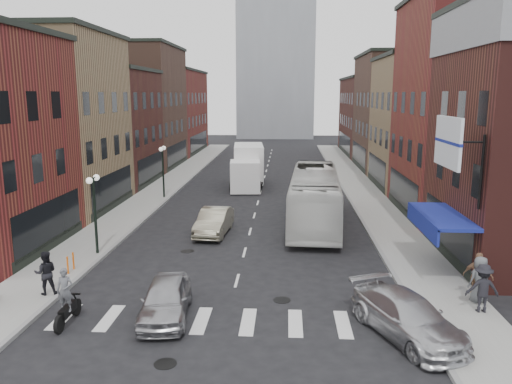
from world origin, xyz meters
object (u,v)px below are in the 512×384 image
box_truck (248,167)px  ped_left_solo (46,273)px  streetlamp_far (163,162)px  ped_right_c (480,279)px  transit_bus (315,197)px  streetlamp_near (94,200)px  billboard_sign (450,144)px  ped_right_b (478,277)px  ped_right_a (483,288)px  curb_car (407,317)px  bike_rack (71,263)px  sedan_left_far (214,222)px  sedan_left_near (165,299)px  motorcycle_rider (66,298)px

box_truck → ped_left_solo: box_truck is taller
streetlamp_far → ped_right_c: size_ratio=2.25×
transit_bus → streetlamp_near: bearing=-144.9°
billboard_sign → ped_right_b: size_ratio=1.94×
box_truck → billboard_sign: bearing=-72.0°
transit_bus → ped_right_a: bearing=-63.8°
box_truck → curb_car: box_truck is taller
bike_rack → ped_right_a: (16.97, -3.21, 0.51)m
streetlamp_near → ped_left_solo: size_ratio=2.31×
bike_rack → ped_right_c: (17.20, -2.31, 0.51)m
box_truck → sedan_left_far: size_ratio=1.86×
ped_left_solo → ped_right_a: ped_right_a is taller
billboard_sign → box_truck: size_ratio=0.44×
streetlamp_far → ped_right_b: (17.00, -18.84, -1.81)m
box_truck → ped_right_c: size_ratio=4.63×
box_truck → ped_left_solo: (-6.18, -24.99, -0.74)m
streetlamp_near → billboard_sign: bearing=-12.3°
bike_rack → transit_bus: (11.51, 9.72, 1.17)m
curb_car → ped_right_a: 3.66m
ped_right_c → streetlamp_near: bearing=-35.8°
streetlamp_near → ped_right_c: streetlamp_near is taller
streetlamp_far → curb_car: bearing=-57.9°
ped_left_solo → ped_right_c: 17.06m
curb_car → ped_right_c: 4.36m
curb_car → ped_left_solo: (-13.69, 2.48, 0.33)m
streetlamp_far → sedan_left_near: (5.16, -20.81, -2.20)m
billboard_sign → ped_right_a: size_ratio=2.03×
streetlamp_near → streetlamp_far: 14.00m
motorcycle_rider → ped_right_a: motorcycle_rider is taller
streetlamp_near → transit_bus: size_ratio=0.33×
ped_right_a → billboard_sign: bearing=-68.8°
sedan_left_near → ped_right_c: (11.84, 1.81, 0.35)m
streetlamp_near → ped_left_solo: bearing=-90.6°
sedan_left_near → sedan_left_far: size_ratio=0.92×
ped_right_b → motorcycle_rider: bearing=41.4°
sedan_left_far → ped_left_solo: 11.04m
streetlamp_far → transit_bus: streetlamp_far is taller
box_truck → sedan_left_far: box_truck is taller
sedan_left_near → ped_right_a: bearing=-1.4°
ped_right_a → curb_car: bearing=33.6°
bike_rack → ped_right_c: ped_right_c is taller
bike_rack → box_truck: box_truck is taller
streetlamp_far → streetlamp_near: bearing=-90.0°
billboard_sign → streetlamp_near: bearing=167.7°
transit_bus → box_truck: bearing=115.5°
transit_bus → sedan_left_near: size_ratio=2.95×
streetlamp_far → box_truck: 8.45m
sedan_left_far → ped_right_b: size_ratio=2.37×
motorcycle_rider → billboard_sign: bearing=14.0°
streetlamp_far → motorcycle_rider: streetlamp_far is taller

